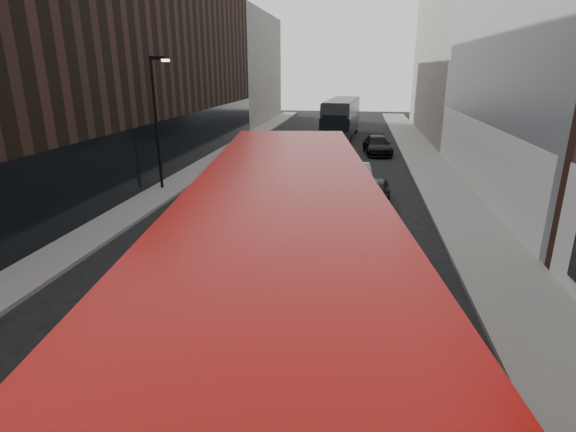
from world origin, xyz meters
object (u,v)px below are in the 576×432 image
at_px(grey_bus, 342,117).
at_px(car_b, 357,177).
at_px(red_bus, 284,323).
at_px(car_a, 374,192).
at_px(car_c, 377,145).
at_px(street_lamp, 157,115).

height_order(grey_bus, car_b, grey_bus).
relative_size(red_bus, grey_bus, 1.08).
bearing_deg(car_b, car_a, -79.90).
xyz_separation_m(grey_bus, car_c, (3.27, -9.07, -1.27)).
bearing_deg(street_lamp, grey_bus, 68.09).
distance_m(street_lamp, red_bus, 19.80).
height_order(grey_bus, car_a, grey_bus).
height_order(red_bus, car_b, red_bus).
xyz_separation_m(red_bus, grey_bus, (-0.71, 39.61, -0.78)).
height_order(street_lamp, car_b, street_lamp).
bearing_deg(red_bus, grey_bus, 83.65).
height_order(street_lamp, grey_bus, street_lamp).
relative_size(red_bus, car_c, 2.58).
bearing_deg(car_c, red_bus, -100.61).
height_order(car_b, car_c, car_b).
relative_size(red_bus, car_b, 2.90).
xyz_separation_m(street_lamp, grey_bus, (9.02, 22.43, -2.21)).
distance_m(car_a, car_c, 14.42).
bearing_deg(red_bus, street_lamp, 112.15).
bearing_deg(car_c, car_a, -98.32).
distance_m(car_a, car_b, 2.99).
bearing_deg(car_b, street_lamp, -178.03).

